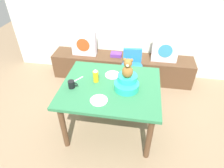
{
  "coord_description": "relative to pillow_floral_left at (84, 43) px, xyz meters",
  "views": [
    {
      "loc": [
        0.32,
        -1.88,
        2.21
      ],
      "look_at": [
        0.0,
        0.1,
        0.69
      ],
      "focal_mm": 31.14,
      "sensor_mm": 36.0,
      "label": 1
    }
  ],
  "objects": [
    {
      "name": "dinner_plate_far",
      "position": [
        0.61,
        -1.54,
        0.07
      ],
      "size": [
        0.2,
        0.2,
        0.01
      ],
      "primitive_type": "cylinder",
      "color": "white",
      "rests_on": "dining_table"
    },
    {
      "name": "back_wall",
      "position": [
        0.7,
        0.29,
        0.62
      ],
      "size": [
        4.4,
        0.1,
        2.6
      ],
      "primitive_type": "cube",
      "color": "silver",
      "rests_on": "ground_plane"
    },
    {
      "name": "book_stack",
      "position": [
        0.59,
        0.02,
        -0.19
      ],
      "size": [
        0.2,
        0.14,
        0.06
      ],
      "primitive_type": "cube",
      "color": "#653395",
      "rests_on": "window_bench"
    },
    {
      "name": "pillow_floral_left",
      "position": [
        0.0,
        0.0,
        0.0
      ],
      "size": [
        0.44,
        0.15,
        0.44
      ],
      "color": "silver",
      "rests_on": "window_bench"
    },
    {
      "name": "ketchup_bottle",
      "position": [
        0.5,
        -1.18,
        0.15
      ],
      "size": [
        0.07,
        0.07,
        0.18
      ],
      "color": "gold",
      "rests_on": "dining_table"
    },
    {
      "name": "table_fork",
      "position": [
        0.26,
        -1.18,
        0.06
      ],
      "size": [
        0.11,
        0.15,
        0.01
      ],
      "primitive_type": "cube",
      "rotation": [
        0.0,
        0.0,
        2.54
      ],
      "color": "silver",
      "rests_on": "dining_table"
    },
    {
      "name": "ground_plane",
      "position": [
        0.7,
        -1.24,
        -0.68
      ],
      "size": [
        8.0,
        8.0,
        0.0
      ],
      "primitive_type": "plane",
      "color": "#8C7256"
    },
    {
      "name": "highchair",
      "position": [
        0.91,
        -0.42,
        -0.16
      ],
      "size": [
        0.34,
        0.46,
        0.79
      ],
      "color": "#2672B2",
      "rests_on": "ground_plane"
    },
    {
      "name": "pillow_floral_right",
      "position": [
        1.44,
        0.0,
        0.0
      ],
      "size": [
        0.44,
        0.15,
        0.44
      ],
      "color": "silver",
      "rests_on": "window_bench"
    },
    {
      "name": "dining_table",
      "position": [
        0.7,
        -1.24,
        -0.04
      ],
      "size": [
        1.22,
        1.02,
        0.74
      ],
      "color": "#2D7247",
      "rests_on": "ground_plane"
    },
    {
      "name": "dinner_plate_near",
      "position": [
        0.69,
        -1.01,
        0.07
      ],
      "size": [
        0.2,
        0.2,
        0.01
      ],
      "primitive_type": "cylinder",
      "color": "white",
      "rests_on": "dining_table"
    },
    {
      "name": "window_bench",
      "position": [
        0.7,
        0.02,
        -0.45
      ],
      "size": [
        2.6,
        0.44,
        0.46
      ],
      "primitive_type": "cube",
      "color": "brown",
      "rests_on": "ground_plane"
    },
    {
      "name": "teddy_bear",
      "position": [
        0.9,
        -1.25,
        0.34
      ],
      "size": [
        0.13,
        0.12,
        0.25
      ],
      "color": "olive",
      "rests_on": "infant_seat_teal"
    },
    {
      "name": "infant_seat_teal",
      "position": [
        0.9,
        -1.25,
        0.13
      ],
      "size": [
        0.3,
        0.33,
        0.16
      ],
      "color": "#27C2A3",
      "rests_on": "dining_table"
    },
    {
      "name": "coffee_mug",
      "position": [
        0.24,
        -1.35,
        0.11
      ],
      "size": [
        0.12,
        0.08,
        0.09
      ],
      "color": "black",
      "rests_on": "dining_table"
    }
  ]
}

